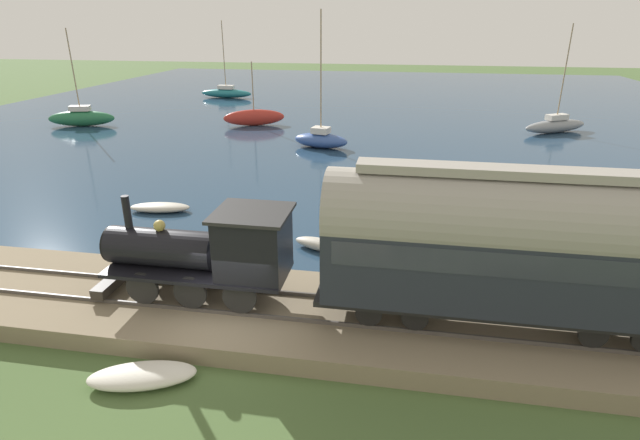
% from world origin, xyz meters
% --- Properties ---
extents(ground_plane, '(200.00, 200.00, 0.00)m').
position_xyz_m(ground_plane, '(0.00, 0.00, 0.00)').
color(ground_plane, '#476033').
extents(harbor_water, '(80.00, 80.00, 0.01)m').
position_xyz_m(harbor_water, '(43.73, 0.00, 0.00)').
color(harbor_water, navy).
rests_on(harbor_water, ground).
extents(rail_embankment, '(4.89, 56.00, 0.71)m').
position_xyz_m(rail_embankment, '(0.99, 0.00, 0.30)').
color(rail_embankment, '#84755B').
rests_on(rail_embankment, ground).
extents(steam_locomotive, '(2.06, 6.22, 3.22)m').
position_xyz_m(steam_locomotive, '(0.99, 0.86, 2.38)').
color(steam_locomotive, black).
rests_on(steam_locomotive, rail_embankment).
extents(passenger_coach, '(2.40, 10.38, 4.65)m').
position_xyz_m(passenger_coach, '(0.99, -7.68, 3.27)').
color(passenger_coach, black).
rests_on(passenger_coach, rail_embankment).
extents(sailboat_gray, '(4.35, 6.03, 8.61)m').
position_xyz_m(sailboat_gray, '(32.70, -17.11, 0.63)').
color(sailboat_gray, gray).
rests_on(sailboat_gray, harbor_water).
extents(sailboat_teal, '(1.60, 6.36, 8.80)m').
position_xyz_m(sailboat_teal, '(47.32, 17.21, 0.61)').
color(sailboat_teal, '#1E707A').
rests_on(sailboat_teal, harbor_water).
extents(sailboat_red, '(2.99, 5.45, 5.53)m').
position_xyz_m(sailboat_red, '(31.25, 8.79, 0.73)').
color(sailboat_red, '#B72D23').
rests_on(sailboat_red, harbor_water).
extents(sailboat_blue, '(2.58, 4.42, 9.55)m').
position_xyz_m(sailboat_blue, '(24.07, 1.46, 0.64)').
color(sailboat_blue, '#335199').
rests_on(sailboat_blue, harbor_water).
extents(sailboat_green, '(2.78, 5.88, 8.23)m').
position_xyz_m(sailboat_green, '(28.36, 23.91, 0.76)').
color(sailboat_green, '#236B42').
rests_on(sailboat_green, harbor_water).
extents(rowboat_near_shore, '(1.56, 2.75, 0.48)m').
position_xyz_m(rowboat_near_shore, '(6.41, -1.72, 0.25)').
color(rowboat_near_shore, '#B7B2A3').
rests_on(rowboat_near_shore, harbor_water).
extents(rowboat_mid_harbor, '(1.99, 2.08, 0.34)m').
position_xyz_m(rowboat_mid_harbor, '(7.08, -9.93, 0.18)').
color(rowboat_mid_harbor, beige).
rests_on(rowboat_mid_harbor, harbor_water).
extents(rowboat_off_pier, '(1.52, 3.10, 0.42)m').
position_xyz_m(rowboat_off_pier, '(9.50, 7.05, 0.22)').
color(rowboat_off_pier, '#B7B2A3').
rests_on(rowboat_off_pier, harbor_water).
extents(beached_dinghy, '(1.88, 3.00, 0.44)m').
position_xyz_m(beached_dinghy, '(-2.36, 1.63, 0.22)').
color(beached_dinghy, beige).
rests_on(beached_dinghy, ground).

